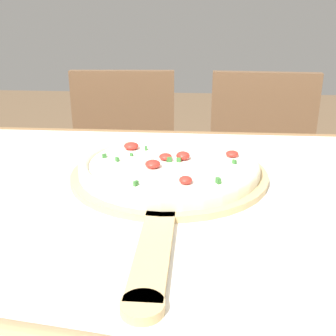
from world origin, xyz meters
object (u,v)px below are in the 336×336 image
at_px(pizza_peel, 168,179).
at_px(chair_right, 261,179).
at_px(chair_left, 123,175).
at_px(pizza, 169,165).

distance_m(pizza_peel, chair_right, 0.82).
bearing_deg(chair_left, chair_right, -3.85).
relative_size(pizza_peel, chair_right, 0.68).
height_order(pizza, chair_left, chair_left).
xyz_separation_m(pizza_peel, chair_right, (0.28, 0.71, -0.29)).
bearing_deg(pizza_peel, chair_left, 107.54).
bearing_deg(chair_left, pizza_peel, -76.33).
distance_m(chair_left, chair_right, 0.51).
xyz_separation_m(chair_left, chair_right, (0.51, 0.00, 0.00)).
distance_m(pizza, chair_right, 0.80).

